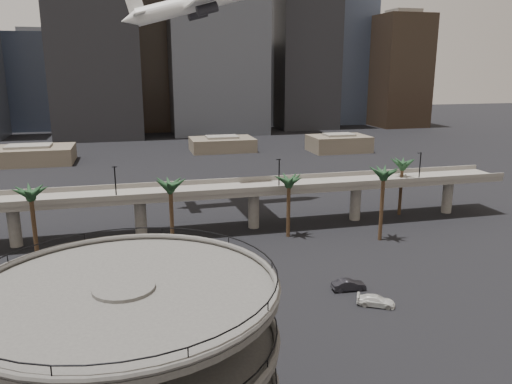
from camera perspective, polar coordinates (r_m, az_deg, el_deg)
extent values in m
torus|color=black|center=(40.35, -14.21, -19.76)|extent=(21.80, 21.80, 0.10)
cylinder|color=#494744|center=(38.92, -14.46, -16.41)|extent=(22.00, 22.00, 0.45)
torus|color=#494744|center=(38.68, -14.51, -15.81)|extent=(22.20, 22.20, 0.50)
torus|color=black|center=(38.30, -14.58, -14.76)|extent=(21.80, 21.80, 0.10)
cylinder|color=#494744|center=(37.08, -14.84, -11.06)|extent=(22.00, 22.00, 0.45)
torus|color=#494744|center=(36.89, -14.89, -10.39)|extent=(22.20, 22.20, 0.50)
torus|color=black|center=(36.57, -14.97, -9.25)|extent=(21.80, 21.80, 0.10)
cube|color=slate|center=(96.30, -6.64, -0.01)|extent=(130.00, 9.00, 0.90)
cube|color=slate|center=(91.75, -6.28, -0.12)|extent=(130.00, 0.30, 1.00)
cube|color=slate|center=(100.43, -7.00, 1.10)|extent=(130.00, 0.30, 1.00)
cylinder|color=slate|center=(98.95, -25.90, -3.50)|extent=(2.20, 2.20, 8.00)
cylinder|color=slate|center=(96.67, -13.05, -2.81)|extent=(2.20, 2.20, 8.00)
cylinder|color=slate|center=(99.34, -0.27, -1.98)|extent=(2.20, 2.20, 8.00)
cylinder|color=slate|center=(106.58, 11.29, -1.14)|extent=(2.20, 2.20, 8.00)
cylinder|color=slate|center=(117.55, 21.04, -0.40)|extent=(2.20, 2.20, 8.00)
cylinder|color=black|center=(90.92, -15.77, 0.98)|extent=(0.24, 0.24, 6.00)
cylinder|color=black|center=(94.75, 2.66, 2.02)|extent=(0.24, 0.24, 6.00)
cylinder|color=black|center=(107.20, 18.22, 2.73)|extent=(0.24, 0.24, 6.00)
cylinder|color=#48311F|center=(85.68, -9.60, -3.23)|extent=(0.70, 0.70, 12.15)
ellipsoid|color=#19381E|center=(84.01, -9.78, 1.00)|extent=(4.40, 4.40, 2.00)
cylinder|color=#48311F|center=(93.74, 3.73, -1.97)|extent=(0.70, 0.70, 10.80)
ellipsoid|color=#19381E|center=(92.31, 3.78, 1.49)|extent=(4.40, 4.40, 2.00)
cylinder|color=#48311F|center=(94.33, 14.16, -1.71)|extent=(0.70, 0.70, 12.60)
ellipsoid|color=#19381E|center=(92.78, 14.41, 2.27)|extent=(4.40, 4.40, 2.00)
cylinder|color=#48311F|center=(112.06, 16.21, 0.27)|extent=(0.70, 0.70, 11.25)
ellipsoid|color=#19381E|center=(110.83, 16.42, 3.30)|extent=(4.40, 4.40, 2.00)
cylinder|color=#48311F|center=(88.93, -24.00, -3.79)|extent=(0.70, 0.70, 11.70)
ellipsoid|color=#19381E|center=(87.35, -24.40, 0.13)|extent=(4.40, 4.40, 2.00)
cube|color=brown|center=(182.99, -24.44, 3.83)|extent=(28.00, 18.00, 5.50)
cube|color=slate|center=(182.52, -24.54, 4.80)|extent=(14.00, 9.00, 0.80)
cube|color=brown|center=(192.88, -3.89, 5.45)|extent=(24.00, 16.00, 5.00)
cube|color=slate|center=(192.47, -3.90, 6.30)|extent=(12.00, 8.00, 0.80)
cube|color=brown|center=(193.85, 9.43, 5.48)|extent=(22.00, 15.00, 6.00)
cube|color=slate|center=(193.38, 9.47, 6.48)|extent=(11.00, 7.50, 0.80)
cube|color=#3D475E|center=(286.06, -23.30, 11.50)|extent=(30.00, 30.00, 48.13)
cube|color=slate|center=(286.54, -23.81, 16.53)|extent=(16.50, 16.50, 2.40)
cube|color=black|center=(239.26, -18.25, 19.12)|extent=(38.00, 30.00, 110.30)
cube|color=black|center=(263.61, -10.93, 16.82)|extent=(28.00, 26.00, 90.25)
cube|color=#494D57|center=(247.98, -4.62, 20.70)|extent=(45.00, 32.00, 120.33)
cube|color=#807159|center=(285.82, -0.62, 12.00)|extent=(24.00, 24.00, 42.12)
cube|color=slate|center=(285.89, -0.63, 16.47)|extent=(13.20, 13.20, 2.40)
cube|color=black|center=(268.71, 5.69, 17.48)|extent=(30.00, 28.00, 95.26)
cube|color=#3D475E|center=(296.72, 9.36, 14.61)|extent=(34.00, 30.00, 70.19)
cube|color=black|center=(285.46, 16.09, 13.08)|extent=(26.00, 26.00, 58.16)
cube|color=slate|center=(286.84, 16.52, 19.13)|extent=(14.30, 14.30, 2.40)
cube|color=#807159|center=(299.44, -8.58, 11.56)|extent=(22.00, 22.00, 38.10)
cube|color=slate|center=(299.30, -8.73, 15.43)|extent=(12.10, 12.10, 2.40)
cylinder|color=silver|center=(113.01, -6.23, 20.85)|extent=(28.32, 4.74, 10.78)
cone|color=silver|center=(110.85, -14.29, 18.56)|extent=(4.36, 3.39, 4.03)
cube|color=silver|center=(112.77, -6.65, 20.42)|extent=(7.61, 30.47, 2.03)
cube|color=silver|center=(111.03, -13.32, 19.08)|extent=(2.80, 10.17, 0.87)
cube|color=silver|center=(111.28, -13.80, 20.45)|extent=(4.56, 0.53, 6.19)
cylinder|color=#26262B|center=(118.22, -6.70, 19.52)|extent=(4.69, 2.20, 3.04)
cylinder|color=#26262B|center=(107.37, -5.61, 20.11)|extent=(4.69, 2.20, 3.04)
imported|color=#AA4C18|center=(67.22, -2.00, -12.91)|extent=(4.46, 1.86, 1.51)
imported|color=black|center=(74.19, 10.55, -10.41)|extent=(5.01, 2.00, 1.62)
imported|color=silver|center=(70.53, 13.54, -11.98)|extent=(5.43, 4.20, 1.47)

